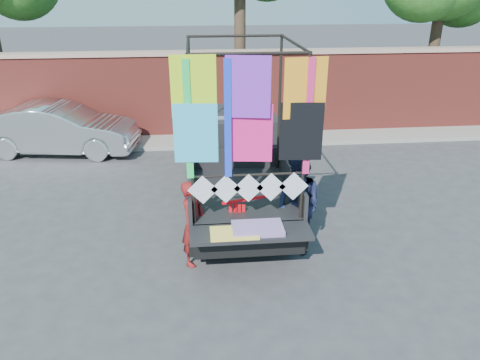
{
  "coord_description": "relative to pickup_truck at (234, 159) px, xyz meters",
  "views": [
    {
      "loc": [
        -0.51,
        -7.14,
        4.54
      ],
      "look_at": [
        0.21,
        0.15,
        1.39
      ],
      "focal_mm": 35.0,
      "sensor_mm": 36.0,
      "label": 1
    }
  ],
  "objects": [
    {
      "name": "ground",
      "position": [
        -0.29,
        -2.42,
        -0.9
      ],
      "size": [
        90.0,
        90.0,
        0.0
      ],
      "primitive_type": "plane",
      "color": "#38383A",
      "rests_on": "ground"
    },
    {
      "name": "pickup_truck",
      "position": [
        0.0,
        0.0,
        0.0
      ],
      "size": [
        2.27,
        5.71,
        3.59
      ],
      "color": "black",
      "rests_on": "ground"
    },
    {
      "name": "woman",
      "position": [
        -0.91,
        -2.59,
        -0.14
      ],
      "size": [
        0.58,
        0.66,
        1.52
      ],
      "primitive_type": "imported",
      "rotation": [
        0.0,
        0.0,
        1.1
      ],
      "color": "maroon",
      "rests_on": "ground"
    },
    {
      "name": "curb",
      "position": [
        -0.29,
        3.88,
        -0.84
      ],
      "size": [
        30.0,
        1.2,
        0.12
      ],
      "primitive_type": "cube",
      "color": "gray",
      "rests_on": "ground"
    },
    {
      "name": "man",
      "position": [
        0.93,
        -2.37,
        0.0
      ],
      "size": [
        1.03,
        1.1,
        1.81
      ],
      "primitive_type": "imported",
      "rotation": [
        0.0,
        0.0,
        -1.05
      ],
      "color": "#141832",
      "rests_on": "ground"
    },
    {
      "name": "streamer_bundle",
      "position": [
        -0.09,
        -2.49,
        0.03
      ],
      "size": [
        0.87,
        0.27,
        0.61
      ],
      "color": "red",
      "rests_on": "ground"
    },
    {
      "name": "sedan",
      "position": [
        -4.58,
        3.4,
        -0.21
      ],
      "size": [
        4.4,
        2.05,
        1.39
      ],
      "primitive_type": "imported",
      "rotation": [
        0.0,
        0.0,
        1.43
      ],
      "color": "silver",
      "rests_on": "ground"
    },
    {
      "name": "brick_wall",
      "position": [
        -0.29,
        4.58,
        0.42
      ],
      "size": [
        30.0,
        0.45,
        2.61
      ],
      "color": "#98342C",
      "rests_on": "ground"
    }
  ]
}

